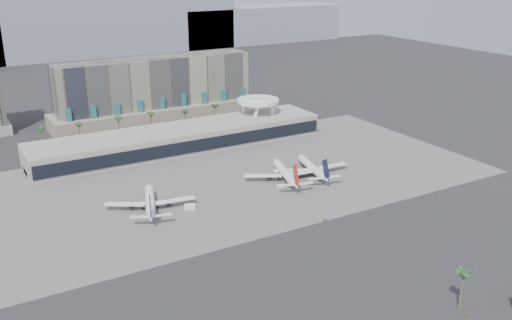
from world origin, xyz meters
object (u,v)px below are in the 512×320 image
airliner_left (150,202)px  service_vehicle_b (281,189)px  airliner_centre (285,173)px  service_vehicle_a (190,207)px  taxiway_sign (325,220)px  airliner_right (312,168)px

airliner_left → service_vehicle_b: airliner_left is taller
airliner_centre → service_vehicle_b: bearing=-114.2°
service_vehicle_a → taxiway_sign: bearing=-17.6°
airliner_left → taxiway_sign: size_ratio=19.82×
airliner_right → service_vehicle_a: (-70.99, -8.53, -2.39)m
airliner_left → service_vehicle_a: airliner_left is taller
airliner_right → service_vehicle_a: size_ratio=8.38×
service_vehicle_a → service_vehicle_b: bearing=21.6°
service_vehicle_a → service_vehicle_b: (45.47, -2.17, -0.40)m
airliner_left → taxiway_sign: (58.64, -48.22, -3.12)m
airliner_centre → airliner_right: 16.19m
airliner_left → airliner_right: (85.83, -0.42, -0.02)m
airliner_centre → airliner_right: airliner_centre is taller
airliner_left → airliner_right: bearing=18.5°
airliner_left → airliner_centre: airliner_centre is taller
airliner_right → taxiway_sign: size_ratio=20.14×
taxiway_sign → service_vehicle_a: bearing=119.1°
airliner_centre → taxiway_sign: bearing=-86.1°
airliner_right → service_vehicle_b: (-25.52, -10.70, -2.79)m
service_vehicle_a → service_vehicle_b: size_ratio=1.60×
airliner_centre → service_vehicle_a: airliner_centre is taller
airliner_centre → service_vehicle_b: airliner_centre is taller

